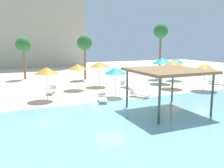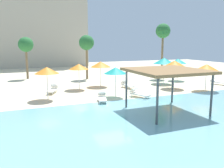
{
  "view_description": "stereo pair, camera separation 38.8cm",
  "coord_description": "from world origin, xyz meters",
  "px_view_note": "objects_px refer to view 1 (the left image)",
  "views": [
    {
      "loc": [
        -6.63,
        -15.19,
        4.52
      ],
      "look_at": [
        0.84,
        2.0,
        1.3
      ],
      "focal_mm": 37.86,
      "sensor_mm": 36.0,
      "label": 1
    },
    {
      "loc": [
        -6.28,
        -15.34,
        4.52
      ],
      "look_at": [
        0.84,
        2.0,
        1.3
      ],
      "focal_mm": 37.86,
      "sensor_mm": 36.0,
      "label": 2
    }
  ],
  "objects_px": {
    "lounge_chair_2": "(216,81)",
    "lounge_chair_4": "(102,98)",
    "beach_umbrella_orange_4": "(78,67)",
    "palm_tree_0": "(23,45)",
    "beach_umbrella_teal_7": "(162,61)",
    "beach_umbrella_orange_5": "(99,64)",
    "beach_umbrella_orange_3": "(173,64)",
    "lounge_chair_0": "(52,90)",
    "lounge_chair_5": "(126,85)",
    "beach_umbrella_orange_6": "(205,67)",
    "beach_umbrella_teal_1": "(115,71)",
    "palm_tree_2": "(161,32)",
    "beach_umbrella_orange_0": "(46,70)",
    "lounge_chair_1": "(138,93)",
    "palm_tree_1": "(85,44)",
    "shade_pavilion": "(168,72)",
    "beach_umbrella_teal_2": "(176,61)"
  },
  "relations": [
    {
      "from": "beach_umbrella_orange_0",
      "to": "beach_umbrella_orange_3",
      "type": "relative_size",
      "value": 0.94
    },
    {
      "from": "beach_umbrella_teal_7",
      "to": "lounge_chair_4",
      "type": "height_order",
      "value": "beach_umbrella_teal_7"
    },
    {
      "from": "lounge_chair_1",
      "to": "lounge_chair_5",
      "type": "distance_m",
      "value": 4.46
    },
    {
      "from": "shade_pavilion",
      "to": "beach_umbrella_orange_3",
      "type": "xyz_separation_m",
      "value": [
        5.87,
        6.96,
        -0.2
      ]
    },
    {
      "from": "beach_umbrella_teal_2",
      "to": "beach_umbrella_teal_7",
      "type": "bearing_deg",
      "value": -157.19
    },
    {
      "from": "beach_umbrella_orange_6",
      "to": "lounge_chair_5",
      "type": "height_order",
      "value": "beach_umbrella_orange_6"
    },
    {
      "from": "lounge_chair_1",
      "to": "lounge_chair_5",
      "type": "xyz_separation_m",
      "value": [
        1.02,
        4.34,
        0.0
      ]
    },
    {
      "from": "beach_umbrella_teal_2",
      "to": "lounge_chair_4",
      "type": "xyz_separation_m",
      "value": [
        -12.38,
        -6.77,
        -2.06
      ]
    },
    {
      "from": "beach_umbrella_orange_4",
      "to": "lounge_chair_2",
      "type": "relative_size",
      "value": 1.29
    },
    {
      "from": "beach_umbrella_orange_0",
      "to": "palm_tree_0",
      "type": "bearing_deg",
      "value": 94.08
    },
    {
      "from": "beach_umbrella_teal_1",
      "to": "beach_umbrella_orange_0",
      "type": "bearing_deg",
      "value": 167.56
    },
    {
      "from": "beach_umbrella_orange_3",
      "to": "lounge_chair_1",
      "type": "bearing_deg",
      "value": -156.16
    },
    {
      "from": "beach_umbrella_orange_5",
      "to": "lounge_chair_2",
      "type": "height_order",
      "value": "beach_umbrella_orange_5"
    },
    {
      "from": "beach_umbrella_teal_7",
      "to": "lounge_chair_1",
      "type": "xyz_separation_m",
      "value": [
        -6.13,
        -5.27,
        -2.26
      ]
    },
    {
      "from": "lounge_chair_0",
      "to": "lounge_chair_5",
      "type": "distance_m",
      "value": 7.52
    },
    {
      "from": "lounge_chair_0",
      "to": "palm_tree_0",
      "type": "height_order",
      "value": "palm_tree_0"
    },
    {
      "from": "palm_tree_2",
      "to": "beach_umbrella_orange_4",
      "type": "bearing_deg",
      "value": -162.55
    },
    {
      "from": "beach_umbrella_teal_7",
      "to": "lounge_chair_2",
      "type": "bearing_deg",
      "value": -30.56
    },
    {
      "from": "beach_umbrella_orange_5",
      "to": "lounge_chair_0",
      "type": "relative_size",
      "value": 1.34
    },
    {
      "from": "beach_umbrella_orange_4",
      "to": "palm_tree_0",
      "type": "height_order",
      "value": "palm_tree_0"
    },
    {
      "from": "beach_umbrella_orange_4",
      "to": "palm_tree_0",
      "type": "xyz_separation_m",
      "value": [
        -4.39,
        9.58,
        2.02
      ]
    },
    {
      "from": "lounge_chair_1",
      "to": "shade_pavilion",
      "type": "bearing_deg",
      "value": -28.13
    },
    {
      "from": "lounge_chair_2",
      "to": "beach_umbrella_teal_7",
      "type": "bearing_deg",
      "value": -145.89
    },
    {
      "from": "palm_tree_1",
      "to": "palm_tree_0",
      "type": "bearing_deg",
      "value": 156.38
    },
    {
      "from": "lounge_chair_1",
      "to": "palm_tree_2",
      "type": "distance_m",
      "value": 13.86
    },
    {
      "from": "beach_umbrella_teal_1",
      "to": "beach_umbrella_orange_5",
      "type": "distance_m",
      "value": 5.32
    },
    {
      "from": "beach_umbrella_orange_0",
      "to": "lounge_chair_0",
      "type": "bearing_deg",
      "value": 73.33
    },
    {
      "from": "lounge_chair_0",
      "to": "beach_umbrella_orange_4",
      "type": "bearing_deg",
      "value": 130.58
    },
    {
      "from": "shade_pavilion",
      "to": "beach_umbrella_orange_4",
      "type": "xyz_separation_m",
      "value": [
        -3.3,
        10.0,
        -0.44
      ]
    },
    {
      "from": "lounge_chair_2",
      "to": "lounge_chair_4",
      "type": "xyz_separation_m",
      "value": [
        -14.67,
        -2.53,
        0.0
      ]
    },
    {
      "from": "beach_umbrella_orange_3",
      "to": "lounge_chair_0",
      "type": "bearing_deg",
      "value": 169.37
    },
    {
      "from": "beach_umbrella_orange_5",
      "to": "palm_tree_2",
      "type": "xyz_separation_m",
      "value": [
        9.77,
        3.07,
        3.6
      ]
    },
    {
      "from": "lounge_chair_1",
      "to": "palm_tree_0",
      "type": "xyz_separation_m",
      "value": [
        -8.15,
        15.01,
        3.96
      ]
    },
    {
      "from": "beach_umbrella_teal_1",
      "to": "beach_umbrella_teal_2",
      "type": "relative_size",
      "value": 0.95
    },
    {
      "from": "beach_umbrella_orange_5",
      "to": "palm_tree_2",
      "type": "height_order",
      "value": "palm_tree_2"
    },
    {
      "from": "beach_umbrella_orange_6",
      "to": "lounge_chair_0",
      "type": "distance_m",
      "value": 14.69
    },
    {
      "from": "beach_umbrella_orange_4",
      "to": "palm_tree_1",
      "type": "relative_size",
      "value": 0.46
    },
    {
      "from": "beach_umbrella_orange_5",
      "to": "beach_umbrella_orange_6",
      "type": "relative_size",
      "value": 1.02
    },
    {
      "from": "beach_umbrella_orange_5",
      "to": "palm_tree_2",
      "type": "relative_size",
      "value": 0.37
    },
    {
      "from": "beach_umbrella_orange_5",
      "to": "beach_umbrella_orange_3",
      "type": "bearing_deg",
      "value": -30.24
    },
    {
      "from": "lounge_chair_5",
      "to": "shade_pavilion",
      "type": "bearing_deg",
      "value": -13.38
    },
    {
      "from": "beach_umbrella_teal_1",
      "to": "beach_umbrella_orange_6",
      "type": "height_order",
      "value": "beach_umbrella_orange_6"
    },
    {
      "from": "lounge_chair_2",
      "to": "palm_tree_2",
      "type": "bearing_deg",
      "value": 175.43
    },
    {
      "from": "beach_umbrella_teal_1",
      "to": "beach_umbrella_teal_7",
      "type": "xyz_separation_m",
      "value": [
        7.86,
        4.33,
        0.32
      ]
    },
    {
      "from": "beach_umbrella_orange_4",
      "to": "lounge_chair_4",
      "type": "height_order",
      "value": "beach_umbrella_orange_4"
    },
    {
      "from": "lounge_chair_1",
      "to": "palm_tree_1",
      "type": "distance_m",
      "value": 12.66
    },
    {
      "from": "beach_umbrella_teal_1",
      "to": "beach_umbrella_orange_5",
      "type": "relative_size",
      "value": 0.96
    },
    {
      "from": "beach_umbrella_orange_3",
      "to": "beach_umbrella_orange_4",
      "type": "distance_m",
      "value": 9.67
    },
    {
      "from": "beach_umbrella_orange_6",
      "to": "lounge_chair_1",
      "type": "relative_size",
      "value": 1.31
    },
    {
      "from": "beach_umbrella_orange_4",
      "to": "palm_tree_2",
      "type": "height_order",
      "value": "palm_tree_2"
    }
  ]
}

